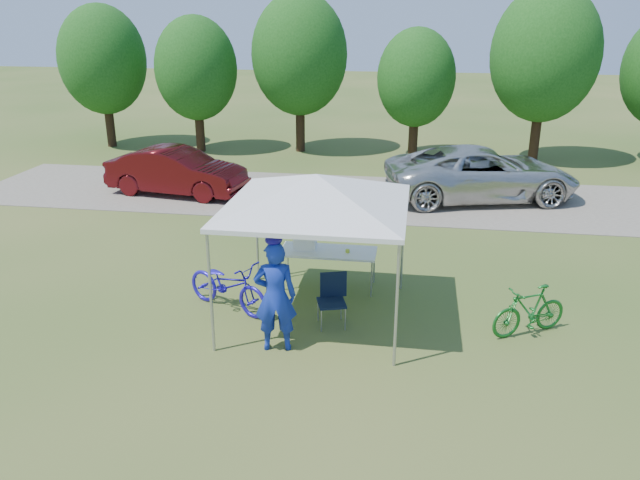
# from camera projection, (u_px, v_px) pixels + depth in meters

# --- Properties ---
(ground) EXTENTS (100.00, 100.00, 0.00)m
(ground) POSITION_uv_depth(u_px,v_px,m) (317.00, 316.00, 11.64)
(ground) COLOR #2D5119
(ground) RESTS_ON ground
(gravel_strip) EXTENTS (24.00, 5.00, 0.02)m
(gravel_strip) POSITION_uv_depth(u_px,v_px,m) (359.00, 197.00, 19.05)
(gravel_strip) COLOR gray
(gravel_strip) RESTS_ON ground
(canopy) EXTENTS (4.53, 4.53, 3.00)m
(canopy) POSITION_uv_depth(u_px,v_px,m) (317.00, 178.00, 10.72)
(canopy) COLOR #A5A5AA
(canopy) RESTS_ON ground
(treeline) EXTENTS (24.89, 4.28, 6.30)m
(treeline) POSITION_uv_depth(u_px,v_px,m) (369.00, 62.00, 23.47)
(treeline) COLOR #382314
(treeline) RESTS_ON ground
(folding_table) EXTENTS (1.94, 0.81, 0.80)m
(folding_table) POSITION_uv_depth(u_px,v_px,m) (328.00, 252.00, 12.63)
(folding_table) COLOR white
(folding_table) RESTS_ON ground
(folding_chair) EXTENTS (0.60, 0.63, 0.95)m
(folding_chair) POSITION_uv_depth(u_px,v_px,m) (332.00, 295.00, 11.21)
(folding_chair) COLOR black
(folding_chair) RESTS_ON ground
(cooler) EXTENTS (0.47, 0.32, 0.34)m
(cooler) POSITION_uv_depth(u_px,v_px,m) (305.00, 241.00, 12.63)
(cooler) COLOR white
(cooler) RESTS_ON folding_table
(ice_cream_cup) EXTENTS (0.09, 0.09, 0.06)m
(ice_cream_cup) POSITION_uv_depth(u_px,v_px,m) (348.00, 251.00, 12.50)
(ice_cream_cup) COLOR #BCD031
(ice_cream_cup) RESTS_ON folding_table
(cyclist) EXTENTS (0.78, 0.59, 1.92)m
(cyclist) POSITION_uv_depth(u_px,v_px,m) (275.00, 296.00, 10.21)
(cyclist) COLOR #142CA9
(cyclist) RESTS_ON ground
(bike_blue) EXTENTS (1.99, 1.42, 1.00)m
(bike_blue) POSITION_uv_depth(u_px,v_px,m) (228.00, 285.00, 11.76)
(bike_blue) COLOR #2216C2
(bike_blue) RESTS_ON ground
(bike_green) EXTENTS (1.51, 1.11, 0.90)m
(bike_green) POSITION_uv_depth(u_px,v_px,m) (529.00, 311.00, 10.86)
(bike_green) COLOR #166621
(bike_green) RESTS_ON ground
(minivan) EXTENTS (6.14, 3.96, 1.57)m
(minivan) POSITION_uv_depth(u_px,v_px,m) (482.00, 173.00, 18.58)
(minivan) COLOR beige
(minivan) RESTS_ON gravel_strip
(sedan) EXTENTS (4.47, 2.11, 1.42)m
(sedan) POSITION_uv_depth(u_px,v_px,m) (177.00, 171.00, 19.11)
(sedan) COLOR #4A0C0E
(sedan) RESTS_ON gravel_strip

